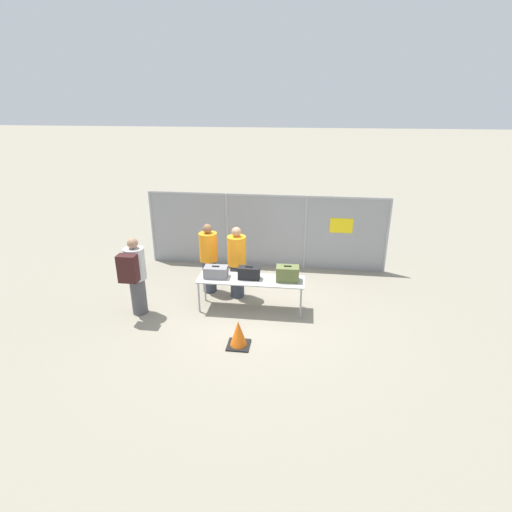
{
  "coord_description": "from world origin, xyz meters",
  "views": [
    {
      "loc": [
        1.08,
        -7.79,
        4.41
      ],
      "look_at": [
        -0.02,
        0.62,
        1.05
      ],
      "focal_mm": 28.0,
      "sensor_mm": 36.0,
      "label": 1
    }
  ],
  "objects_px": {
    "inspection_table": "(251,281)",
    "security_worker_near": "(237,261)",
    "traffic_cone": "(238,335)",
    "suitcase_olive": "(287,274)",
    "security_worker_far": "(209,257)",
    "suitcase_grey": "(216,272)",
    "traveler_hooded": "(135,274)",
    "utility_trailer": "(292,237)",
    "suitcase_black": "(249,273)"
  },
  "relations": [
    {
      "from": "traffic_cone",
      "to": "inspection_table",
      "type": "bearing_deg",
      "value": 88.71
    },
    {
      "from": "suitcase_olive",
      "to": "traveler_hooded",
      "type": "relative_size",
      "value": 0.29
    },
    {
      "from": "suitcase_olive",
      "to": "inspection_table",
      "type": "bearing_deg",
      "value": -178.07
    },
    {
      "from": "suitcase_grey",
      "to": "suitcase_olive",
      "type": "height_order",
      "value": "suitcase_olive"
    },
    {
      "from": "suitcase_black",
      "to": "suitcase_olive",
      "type": "distance_m",
      "value": 0.83
    },
    {
      "from": "security_worker_far",
      "to": "traffic_cone",
      "type": "xyz_separation_m",
      "value": [
        1.09,
        -2.22,
        -0.64
      ]
    },
    {
      "from": "security_worker_near",
      "to": "suitcase_grey",
      "type": "bearing_deg",
      "value": 75.67
    },
    {
      "from": "suitcase_black",
      "to": "utility_trailer",
      "type": "bearing_deg",
      "value": 78.61
    },
    {
      "from": "inspection_table",
      "to": "security_worker_near",
      "type": "distance_m",
      "value": 0.76
    },
    {
      "from": "suitcase_black",
      "to": "traveler_hooded",
      "type": "bearing_deg",
      "value": -167.03
    },
    {
      "from": "suitcase_black",
      "to": "traffic_cone",
      "type": "bearing_deg",
      "value": -89.74
    },
    {
      "from": "security_worker_near",
      "to": "utility_trailer",
      "type": "xyz_separation_m",
      "value": [
        1.15,
        3.29,
        -0.46
      ]
    },
    {
      "from": "traveler_hooded",
      "to": "security_worker_near",
      "type": "distance_m",
      "value": 2.29
    },
    {
      "from": "inspection_table",
      "to": "traffic_cone",
      "type": "relative_size",
      "value": 4.35
    },
    {
      "from": "security_worker_far",
      "to": "traffic_cone",
      "type": "height_order",
      "value": "security_worker_far"
    },
    {
      "from": "inspection_table",
      "to": "suitcase_black",
      "type": "bearing_deg",
      "value": 157.99
    },
    {
      "from": "traveler_hooded",
      "to": "traffic_cone",
      "type": "xyz_separation_m",
      "value": [
        2.36,
        -0.91,
        -0.71
      ]
    },
    {
      "from": "security_worker_far",
      "to": "traveler_hooded",
      "type": "bearing_deg",
      "value": 51.62
    },
    {
      "from": "utility_trailer",
      "to": "security_worker_near",
      "type": "bearing_deg",
      "value": -109.32
    },
    {
      "from": "traveler_hooded",
      "to": "utility_trailer",
      "type": "bearing_deg",
      "value": 64.68
    },
    {
      "from": "suitcase_grey",
      "to": "traveler_hooded",
      "type": "xyz_separation_m",
      "value": [
        -1.62,
        -0.53,
        0.09
      ]
    },
    {
      "from": "security_worker_near",
      "to": "security_worker_far",
      "type": "height_order",
      "value": "security_worker_near"
    },
    {
      "from": "suitcase_grey",
      "to": "traffic_cone",
      "type": "height_order",
      "value": "suitcase_grey"
    },
    {
      "from": "traveler_hooded",
      "to": "utility_trailer",
      "type": "height_order",
      "value": "traveler_hooded"
    },
    {
      "from": "suitcase_olive",
      "to": "utility_trailer",
      "type": "bearing_deg",
      "value": 90.75
    },
    {
      "from": "suitcase_grey",
      "to": "traveler_hooded",
      "type": "distance_m",
      "value": 1.71
    },
    {
      "from": "inspection_table",
      "to": "traffic_cone",
      "type": "xyz_separation_m",
      "value": [
        -0.03,
        -1.44,
        -0.45
      ]
    },
    {
      "from": "suitcase_olive",
      "to": "security_worker_far",
      "type": "bearing_deg",
      "value": 158.61
    },
    {
      "from": "security_worker_near",
      "to": "security_worker_far",
      "type": "bearing_deg",
      "value": 3.22
    },
    {
      "from": "suitcase_olive",
      "to": "security_worker_far",
      "type": "xyz_separation_m",
      "value": [
        -1.91,
        0.75,
        -0.02
      ]
    },
    {
      "from": "security_worker_near",
      "to": "traffic_cone",
      "type": "distance_m",
      "value": 2.18
    },
    {
      "from": "suitcase_black",
      "to": "utility_trailer",
      "type": "height_order",
      "value": "suitcase_black"
    },
    {
      "from": "inspection_table",
      "to": "security_worker_far",
      "type": "xyz_separation_m",
      "value": [
        -1.12,
        0.78,
        0.19
      ]
    },
    {
      "from": "inspection_table",
      "to": "suitcase_olive",
      "type": "bearing_deg",
      "value": 1.93
    },
    {
      "from": "suitcase_grey",
      "to": "traveler_hooded",
      "type": "relative_size",
      "value": 0.3
    },
    {
      "from": "utility_trailer",
      "to": "traffic_cone",
      "type": "relative_size",
      "value": 7.42
    },
    {
      "from": "suitcase_black",
      "to": "security_worker_near",
      "type": "distance_m",
      "value": 0.7
    },
    {
      "from": "traveler_hooded",
      "to": "security_worker_near",
      "type": "relative_size",
      "value": 1.01
    },
    {
      "from": "inspection_table",
      "to": "suitcase_black",
      "type": "relative_size",
      "value": 4.98
    },
    {
      "from": "inspection_table",
      "to": "suitcase_olive",
      "type": "relative_size",
      "value": 4.68
    },
    {
      "from": "suitcase_olive",
      "to": "traffic_cone",
      "type": "bearing_deg",
      "value": -119.37
    },
    {
      "from": "traffic_cone",
      "to": "suitcase_grey",
      "type": "bearing_deg",
      "value": 117.1
    },
    {
      "from": "security_worker_near",
      "to": "suitcase_olive",
      "type": "bearing_deg",
      "value": 171.06
    },
    {
      "from": "inspection_table",
      "to": "utility_trailer",
      "type": "xyz_separation_m",
      "value": [
        0.74,
        3.89,
        -0.26
      ]
    },
    {
      "from": "traveler_hooded",
      "to": "suitcase_olive",
      "type": "bearing_deg",
      "value": 19.9
    },
    {
      "from": "suitcase_grey",
      "to": "security_worker_far",
      "type": "relative_size",
      "value": 0.3
    },
    {
      "from": "suitcase_black",
      "to": "suitcase_grey",
      "type": "bearing_deg",
      "value": -179.17
    },
    {
      "from": "suitcase_black",
      "to": "security_worker_far",
      "type": "distance_m",
      "value": 1.32
    },
    {
      "from": "suitcase_grey",
      "to": "security_worker_near",
      "type": "bearing_deg",
      "value": 58.92
    },
    {
      "from": "inspection_table",
      "to": "traveler_hooded",
      "type": "xyz_separation_m",
      "value": [
        -2.4,
        -0.53,
        0.26
      ]
    }
  ]
}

